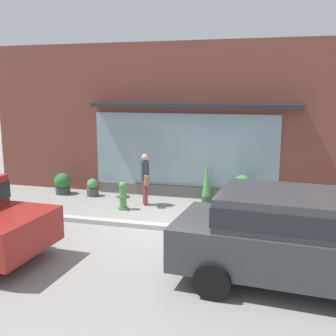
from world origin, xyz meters
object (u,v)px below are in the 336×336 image
object	(u,v)px
fire_hydrant	(123,195)
potted_plant_trailing_edge	(319,202)
pedestrian_with_handbag	(145,176)
parked_car_dark_gray	(300,235)
potted_plant_window_center	(242,188)
potted_plant_doorstep	(63,183)
potted_plant_by_entrance	(93,188)
potted_plant_corner_tall	(207,182)

from	to	relation	value
fire_hydrant	potted_plant_trailing_edge	world-z (taller)	fire_hydrant
pedestrian_with_handbag	parked_car_dark_gray	size ratio (longest dim) A/B	0.33
potted_plant_window_center	potted_plant_doorstep	distance (m)	5.87
potted_plant_doorstep	potted_plant_trailing_edge	world-z (taller)	potted_plant_doorstep
pedestrian_with_handbag	potted_plant_by_entrance	world-z (taller)	pedestrian_with_handbag
parked_car_dark_gray	potted_plant_doorstep	world-z (taller)	parked_car_dark_gray
pedestrian_with_handbag	parked_car_dark_gray	bearing A→B (deg)	14.81
potted_plant_doorstep	potted_plant_trailing_edge	xyz separation A→B (m)	(8.02, -0.06, -0.02)
fire_hydrant	potted_plant_window_center	world-z (taller)	potted_plant_window_center
parked_car_dark_gray	potted_plant_corner_tall	size ratio (longest dim) A/B	3.61
potted_plant_window_center	potted_plant_by_entrance	xyz separation A→B (m)	(-4.79, -0.20, -0.26)
pedestrian_with_handbag	potted_plant_by_entrance	size ratio (longest dim) A/B	2.71
potted_plant_doorstep	potted_plant_trailing_edge	bearing A→B (deg)	-0.46
parked_car_dark_gray	potted_plant_corner_tall	xyz separation A→B (m)	(-2.50, 4.99, -0.32)
potted_plant_trailing_edge	potted_plant_by_entrance	bearing A→B (deg)	179.42
fire_hydrant	potted_plant_window_center	size ratio (longest dim) A/B	0.89
fire_hydrant	pedestrian_with_handbag	distance (m)	0.89
fire_hydrant	potted_plant_corner_tall	xyz separation A→B (m)	(2.19, 1.38, 0.21)
parked_car_dark_gray	potted_plant_window_center	distance (m)	5.18
potted_plant_window_center	pedestrian_with_handbag	bearing A→B (deg)	-164.62
fire_hydrant	pedestrian_with_handbag	world-z (taller)	pedestrian_with_handbag
fire_hydrant	parked_car_dark_gray	size ratio (longest dim) A/B	0.18
parked_car_dark_gray	potted_plant_by_entrance	world-z (taller)	parked_car_dark_gray
potted_plant_corner_tall	potted_plant_by_entrance	distance (m)	3.72
pedestrian_with_handbag	parked_car_dark_gray	distance (m)	5.95
potted_plant_by_entrance	potted_plant_trailing_edge	size ratio (longest dim) A/B	0.91
potted_plant_corner_tall	potted_plant_window_center	bearing A→B (deg)	-1.42
potted_plant_by_entrance	potted_plant_trailing_edge	xyz separation A→B (m)	(6.94, -0.07, 0.05)
fire_hydrant	potted_plant_window_center	distance (m)	3.54
fire_hydrant	potted_plant_by_entrance	bearing A→B (deg)	142.56
parked_car_dark_gray	potted_plant_doorstep	size ratio (longest dim) A/B	6.67
pedestrian_with_handbag	potted_plant_by_entrance	bearing A→B (deg)	-136.26
potted_plant_window_center	potted_plant_by_entrance	distance (m)	4.80
potted_plant_by_entrance	potted_plant_trailing_edge	bearing A→B (deg)	-0.58
parked_car_dark_gray	potted_plant_trailing_edge	xyz separation A→B (m)	(0.74, 4.70, -0.62)
potted_plant_window_center	potted_plant_trailing_edge	world-z (taller)	potted_plant_window_center
potted_plant_by_entrance	potted_plant_window_center	bearing A→B (deg)	2.35
parked_car_dark_gray	potted_plant_trailing_edge	bearing A→B (deg)	85.26
potted_plant_doorstep	potted_plant_by_entrance	size ratio (longest dim) A/B	1.22
pedestrian_with_handbag	potted_plant_window_center	xyz separation A→B (m)	(2.79, 0.77, -0.35)
fire_hydrant	potted_plant_by_entrance	distance (m)	1.91
pedestrian_with_handbag	potted_plant_window_center	size ratio (longest dim) A/B	1.69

